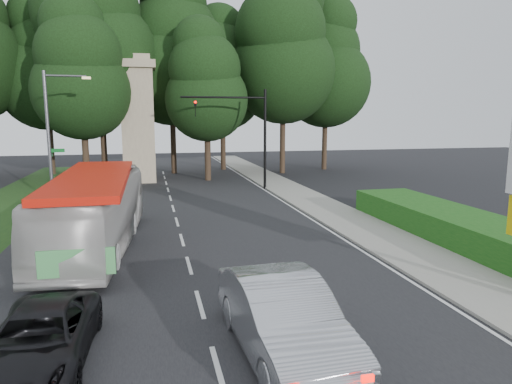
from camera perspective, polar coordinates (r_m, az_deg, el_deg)
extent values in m
cube|color=black|center=(20.92, -9.44, -5.25)|extent=(14.00, 80.00, 0.02)
cube|color=gray|center=(23.04, 12.20, -3.86)|extent=(3.00, 80.00, 0.12)
cube|color=#154D14|center=(21.14, 24.35, -4.17)|extent=(3.00, 14.00, 1.20)
cylinder|color=black|center=(33.30, 1.13, 6.53)|extent=(0.20, 0.20, 7.20)
cylinder|color=black|center=(32.67, -4.06, 11.72)|extent=(6.00, 0.14, 0.14)
imported|color=black|center=(32.40, -7.62, 11.24)|extent=(0.18, 0.22, 1.10)
sphere|color=#FF0C05|center=(32.25, -7.59, 11.07)|extent=(0.18, 0.18, 0.18)
cylinder|color=#59595E|center=(30.83, -24.51, 6.22)|extent=(0.20, 0.20, 8.00)
cylinder|color=#59595E|center=(30.69, -22.73, 13.25)|extent=(2.40, 0.12, 0.12)
cube|color=#FFE599|center=(30.52, -20.44, 13.22)|extent=(0.50, 0.22, 0.14)
cube|color=#0C591E|center=(30.79, -23.58, 4.78)|extent=(0.85, 0.04, 0.22)
cube|color=#0C591E|center=(31.33, -24.21, 4.25)|extent=(0.04, 0.85, 0.22)
cube|color=gray|center=(38.24, -14.50, 7.96)|extent=(2.50, 2.50, 9.00)
cube|color=gray|center=(38.44, -14.80, 15.12)|extent=(3.00, 3.00, 0.60)
cube|color=gray|center=(38.50, -14.83, 15.86)|extent=(2.20, 2.20, 0.50)
cylinder|color=#2D2116|center=(46.13, -24.26, 5.38)|extent=(0.50, 0.50, 5.40)
sphere|color=black|center=(46.16, -24.73, 12.26)|extent=(8.40, 8.40, 8.40)
sphere|color=black|center=(46.45, -24.99, 15.95)|extent=(7.20, 7.20, 7.20)
sphere|color=black|center=(46.85, -25.22, 19.03)|extent=(5.40, 5.40, 5.40)
cylinder|color=#2D2116|center=(41.44, -18.52, 6.11)|extent=(0.50, 0.50, 6.48)
sphere|color=black|center=(41.65, -19.01, 15.29)|extent=(10.08, 10.08, 10.08)
sphere|color=black|center=(42.21, -19.28, 20.14)|extent=(8.64, 8.64, 8.64)
cylinder|color=#2D2116|center=(43.34, -10.30, 6.21)|extent=(0.50, 0.50, 5.94)
sphere|color=black|center=(43.45, -10.54, 14.27)|extent=(9.24, 9.24, 9.24)
sphere|color=black|center=(43.86, -10.68, 18.57)|extent=(7.92, 7.92, 7.92)
sphere|color=black|center=(44.41, -10.79, 22.14)|extent=(5.94, 5.94, 5.94)
cylinder|color=#2D2116|center=(45.87, -4.14, 6.05)|extent=(0.50, 0.50, 5.22)
sphere|color=black|center=(45.88, -4.22, 12.75)|extent=(8.12, 8.12, 8.12)
sphere|color=black|center=(46.14, -4.26, 16.35)|extent=(6.96, 6.96, 6.96)
sphere|color=black|center=(46.51, -4.30, 19.36)|extent=(5.22, 5.22, 5.22)
cylinder|color=#2D2116|center=(43.06, 3.34, 6.44)|extent=(0.50, 0.50, 6.12)
sphere|color=black|center=(43.20, 3.42, 14.80)|extent=(9.52, 9.52, 9.52)
sphere|color=black|center=(43.65, 3.46, 19.25)|extent=(8.16, 8.16, 8.16)
cylinder|color=#2D2116|center=(46.60, 8.57, 6.24)|extent=(0.50, 0.50, 5.58)
sphere|color=black|center=(46.65, 8.74, 13.29)|extent=(8.68, 8.68, 8.68)
sphere|color=black|center=(46.97, 8.84, 17.07)|extent=(7.44, 7.44, 7.44)
sphere|color=black|center=(47.40, 8.92, 20.22)|extent=(5.58, 5.58, 5.58)
cylinder|color=#2D2116|center=(37.64, -20.50, 4.35)|extent=(0.50, 0.50, 4.68)
sphere|color=black|center=(37.57, -20.93, 11.67)|extent=(7.28, 7.28, 7.28)
sphere|color=black|center=(37.79, -21.17, 15.60)|extent=(6.24, 6.24, 6.24)
sphere|color=black|center=(38.12, -21.38, 18.90)|extent=(4.68, 4.68, 4.68)
cylinder|color=#2D2116|center=(38.14, -6.06, 4.67)|extent=(0.50, 0.50, 4.32)
sphere|color=black|center=(38.04, -6.17, 11.35)|extent=(6.72, 6.72, 6.72)
sphere|color=black|center=(38.20, -6.24, 14.95)|extent=(5.76, 5.76, 5.76)
sphere|color=black|center=(38.46, -6.30, 17.98)|extent=(4.32, 4.32, 4.32)
imported|color=beige|center=(19.29, -19.38, -2.35)|extent=(3.47, 11.00, 3.01)
imported|color=#AAACB2|center=(10.42, 3.41, -15.44)|extent=(2.14, 5.42, 1.75)
imported|color=black|center=(11.09, -25.43, -16.29)|extent=(2.22, 4.49, 1.22)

